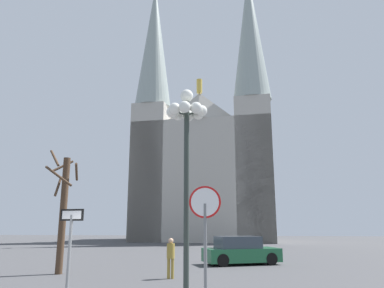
% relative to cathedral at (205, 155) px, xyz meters
% --- Properties ---
extents(cathedral, '(18.35, 13.67, 36.20)m').
position_rel_cathedral_xyz_m(cathedral, '(0.00, 0.00, 0.00)').
color(cathedral, '#ADA89E').
rests_on(cathedral, ground).
extents(stop_sign, '(0.77, 0.08, 3.05)m').
position_rel_cathedral_xyz_m(stop_sign, '(2.93, -37.48, -8.84)').
color(stop_sign, slate).
rests_on(stop_sign, ground).
extents(one_way_arrow_sign, '(0.63, 0.20, 2.48)m').
position_rel_cathedral_xyz_m(one_way_arrow_sign, '(-0.10, -38.16, -9.40)').
color(one_way_arrow_sign, slate).
rests_on(one_way_arrow_sign, ground).
extents(street_lamp, '(1.27, 1.27, 6.22)m').
position_rel_cathedral_xyz_m(street_lamp, '(2.25, -35.77, -6.36)').
color(street_lamp, '#2D3833').
rests_on(street_lamp, ground).
extents(bare_tree, '(1.51, 1.59, 5.52)m').
position_rel_cathedral_xyz_m(bare_tree, '(-4.06, -30.56, -8.16)').
color(bare_tree, '#473323').
rests_on(bare_tree, ground).
extents(parked_car_near_green, '(4.36, 3.10, 1.48)m').
position_rel_cathedral_xyz_m(parked_car_near_green, '(3.90, -25.87, -10.29)').
color(parked_car_near_green, '#1E5B38').
rests_on(parked_car_near_green, ground).
extents(pedestrian_walking, '(0.32, 0.32, 1.57)m').
position_rel_cathedral_xyz_m(pedestrian_walking, '(1.03, -31.30, -10.03)').
color(pedestrian_walking, olive).
rests_on(pedestrian_walking, ground).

